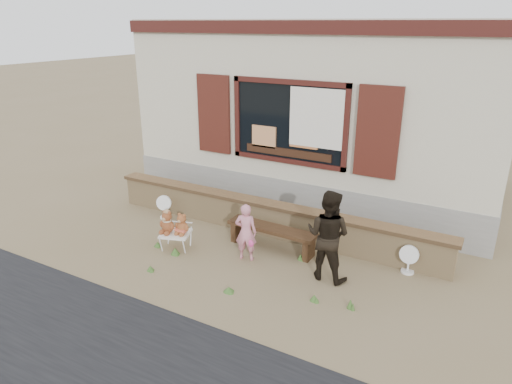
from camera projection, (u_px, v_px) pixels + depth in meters
The scene contains 12 objects.
ground at pixel (240, 254), 8.27m from camera, with size 80.00×80.00×0.00m, color brown.
shopfront at pixel (333, 106), 11.24m from camera, with size 8.04×5.13×4.00m.
brick_wall at pixel (266, 217), 8.97m from camera, with size 7.10×0.36×0.67m.
bench at pixel (272, 233), 8.34m from camera, with size 1.72×0.41×0.44m.
folding_chair at pixel (176, 234), 8.37m from camera, with size 0.64×0.60×0.32m.
teddy_bear_left at pixel (167, 221), 8.31m from camera, with size 0.32×0.28×0.43m, color brown, non-canonical shape.
teddy_bear_right at pixel (182, 223), 8.27m from camera, with size 0.29×0.25×0.40m, color brown, non-canonical shape.
child at pixel (246, 232), 7.91m from camera, with size 0.38×0.25×1.04m, color pink.
adult at pixel (328, 235), 7.25m from camera, with size 0.74×0.57×1.52m, color black.
fan_left at pixel (165, 207), 9.68m from camera, with size 0.34×0.22×0.52m.
fan_right at pixel (409, 259), 7.56m from camera, with size 0.32×0.22×0.51m.
grass_tufts at pixel (215, 260), 7.93m from camera, with size 3.90×1.69×0.16m.
Camera 1 is at (3.83, -6.28, 3.95)m, focal length 32.00 mm.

